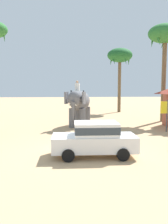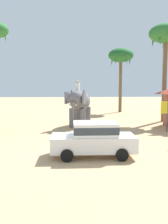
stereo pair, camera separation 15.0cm
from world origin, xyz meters
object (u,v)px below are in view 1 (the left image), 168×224
(palm_tree_left_of_road, at_px, (120,57))
(signboard_yellow, at_px, (167,110))
(car_sedan_foreground, at_px, (95,138))
(palm_tree_near_hut, at_px, (165,37))
(elephant_with_mahout, at_px, (79,103))

(palm_tree_left_of_road, height_order, signboard_yellow, palm_tree_left_of_road)
(car_sedan_foreground, relative_size, palm_tree_left_of_road, 0.50)
(signboard_yellow, bearing_deg, palm_tree_left_of_road, 92.60)
(palm_tree_left_of_road, bearing_deg, palm_tree_near_hut, -73.86)
(palm_tree_near_hut, xyz_separation_m, palm_tree_left_of_road, (-2.46, 8.49, -0.96))
(elephant_with_mahout, height_order, palm_tree_near_hut, palm_tree_near_hut)
(palm_tree_near_hut, bearing_deg, elephant_with_mahout, -163.17)
(car_sedan_foreground, distance_m, signboard_yellow, 8.64)
(car_sedan_foreground, distance_m, elephant_with_mahout, 8.99)
(palm_tree_near_hut, height_order, palm_tree_left_of_road, palm_tree_near_hut)
(palm_tree_near_hut, bearing_deg, palm_tree_left_of_road, 106.14)
(palm_tree_left_of_road, bearing_deg, car_sedan_foreground, -105.48)
(palm_tree_left_of_road, distance_m, signboard_yellow, 14.92)
(palm_tree_near_hut, relative_size, signboard_yellow, 3.86)
(elephant_with_mahout, bearing_deg, palm_tree_near_hut, 16.83)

